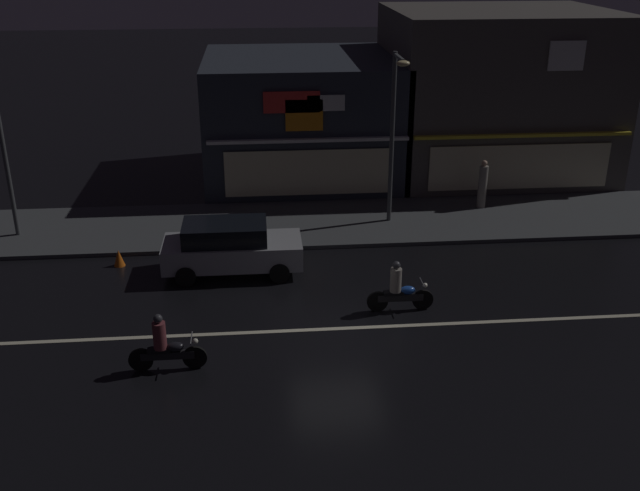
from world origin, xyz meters
TOP-DOWN VIEW (x-y plane):
  - ground_plane at (0.00, 0.00)m, footprint 140.00×140.00m
  - lane_divider_stripe at (0.00, 0.00)m, footprint 26.72×0.16m
  - sidewalk_far at (0.00, 7.75)m, footprint 28.13×4.57m
  - storefront_left_block at (-0.00, 14.03)m, footprint 8.15×8.16m
  - storefront_center_block at (8.44, 13.96)m, footprint 9.17×8.01m
  - streetlamp_mid at (2.77, 7.39)m, footprint 0.44×1.64m
  - pedestrian_on_sidewalk at (6.57, 8.72)m, footprint 0.34×0.34m
  - parked_car_near_kerb at (-2.91, 3.91)m, footprint 4.30×1.98m
  - motorcycle_lead at (1.85, 0.92)m, footprint 1.90×0.60m
  - motorcycle_opposite_lane at (-4.39, -1.60)m, footprint 1.90×0.60m
  - traffic_cone at (-6.53, 4.72)m, footprint 0.36×0.36m

SIDE VIEW (x-z plane):
  - ground_plane at x=0.00m, z-range 0.00..0.00m
  - lane_divider_stripe at x=0.00m, z-range 0.00..0.01m
  - sidewalk_far at x=0.00m, z-range 0.00..0.14m
  - traffic_cone at x=-6.53m, z-range 0.00..0.55m
  - motorcycle_lead at x=1.85m, z-range -0.13..1.39m
  - motorcycle_opposite_lane at x=-4.39m, z-range -0.13..1.39m
  - parked_car_near_kerb at x=-2.91m, z-range 0.03..1.70m
  - pedestrian_on_sidewalk at x=6.57m, z-range 0.08..1.94m
  - storefront_left_block at x=0.00m, z-range 0.00..5.14m
  - storefront_center_block at x=8.44m, z-range 0.00..6.97m
  - streetlamp_mid at x=2.77m, z-range 0.76..6.84m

